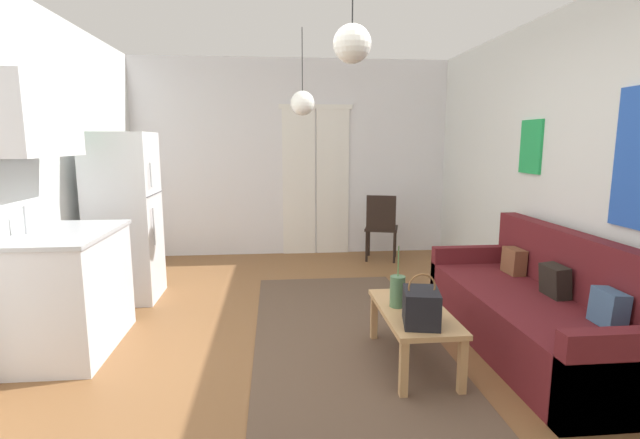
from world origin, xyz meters
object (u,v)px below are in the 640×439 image
couch (540,313)px  coffee_table (413,317)px  pendant_lamp_far (302,103)px  refrigerator (124,217)px  accent_chair (381,224)px  handbag (421,307)px  bamboo_vase (398,291)px  pendant_lamp_near (352,44)px

couch → coffee_table: couch is taller
pendant_lamp_far → refrigerator: bearing=-177.1°
accent_chair → pendant_lamp_far: pendant_lamp_far is taller
coffee_table → pendant_lamp_far: 2.47m
handbag → refrigerator: size_ratio=0.20×
couch → bamboo_vase: couch is taller
couch → handbag: (-1.07, -0.41, 0.24)m
bamboo_vase → accent_chair: bearing=79.3°
bamboo_vase → pendant_lamp_near: 1.71m
couch → bamboo_vase: size_ratio=4.78×
pendant_lamp_near → refrigerator: bearing=131.7°
pendant_lamp_near → pendant_lamp_far: size_ratio=0.82×
couch → refrigerator: 3.83m
pendant_lamp_near → bamboo_vase: bearing=51.2°
accent_chair → pendant_lamp_far: 2.16m
couch → pendant_lamp_far: size_ratio=2.50×
refrigerator → pendant_lamp_near: bearing=-48.3°
accent_chair → pendant_lamp_near: (-0.97, -3.37, 1.60)m
bamboo_vase → handbag: size_ratio=1.31×
accent_chair → couch: bearing=118.8°
coffee_table → bamboo_vase: size_ratio=2.14×
coffee_table → handbag: 0.32m
handbag → couch: bearing=21.2°
handbag → pendant_lamp_far: bearing=107.5°
refrigerator → pendant_lamp_far: pendant_lamp_far is taller
accent_chair → coffee_table: bearing=98.0°
pendant_lamp_near → couch: bearing=21.7°
coffee_table → refrigerator: (-2.44, 1.66, 0.48)m
coffee_table → refrigerator: size_ratio=0.57×
coffee_table → pendant_lamp_far: pendant_lamp_far is taller
handbag → pendant_lamp_far: pendant_lamp_far is taller
couch → accent_chair: 2.82m
couch → pendant_lamp_far: (-1.70, 1.60, 1.67)m
bamboo_vase → handbag: (0.07, -0.33, 0.00)m
coffee_table → refrigerator: bearing=145.8°
couch → handbag: couch is taller
handbag → refrigerator: refrigerator is taller
coffee_table → bamboo_vase: bearing=146.8°
bamboo_vase → handbag: bearing=-78.7°
bamboo_vase → pendant_lamp_near: pendant_lamp_near is taller
coffee_table → pendant_lamp_near: (-0.54, -0.48, 1.74)m
bamboo_vase → accent_chair: 2.88m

